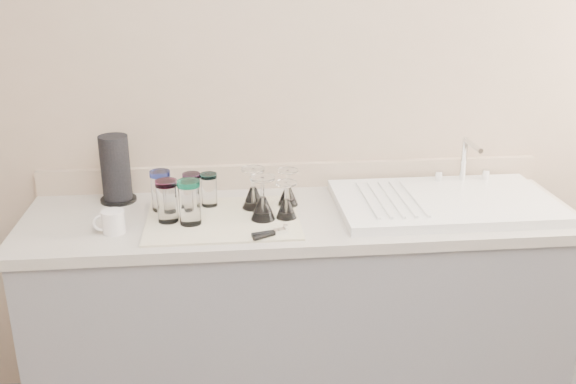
{
  "coord_description": "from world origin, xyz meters",
  "views": [
    {
      "loc": [
        -0.28,
        -1.01,
        1.8
      ],
      "look_at": [
        -0.06,
        1.15,
        1.0
      ],
      "focal_mm": 40.0,
      "sensor_mm": 36.0,
      "label": 1
    }
  ],
  "objects": [
    {
      "name": "sink_unit",
      "position": [
        0.55,
        1.2,
        0.92
      ],
      "size": [
        0.82,
        0.5,
        0.22
      ],
      "color": "white",
      "rests_on": "counter_unit"
    },
    {
      "name": "can_opener",
      "position": [
        -0.13,
        0.98,
        0.92
      ],
      "size": [
        0.13,
        0.08,
        0.02
      ],
      "color": "silver",
      "rests_on": "dish_towel"
    },
    {
      "name": "paper_towel_roll",
      "position": [
        -0.7,
        1.39,
        1.03
      ],
      "size": [
        0.14,
        0.14,
        0.26
      ],
      "color": "black",
      "rests_on": "counter_unit"
    },
    {
      "name": "tumbler_teal",
      "position": [
        -0.52,
        1.26,
        0.98
      ],
      "size": [
        0.08,
        0.08,
        0.15
      ],
      "color": "white",
      "rests_on": "dish_towel"
    },
    {
      "name": "counter_unit",
      "position": [
        0.0,
        1.2,
        0.45
      ],
      "size": [
        2.06,
        0.62,
        0.9
      ],
      "color": "slate",
      "rests_on": "ground"
    },
    {
      "name": "tumbler_magenta",
      "position": [
        -0.49,
        1.14,
        0.99
      ],
      "size": [
        0.08,
        0.08,
        0.15
      ],
      "color": "white",
      "rests_on": "dish_towel"
    },
    {
      "name": "dish_towel",
      "position": [
        -0.29,
        1.15,
        0.9
      ],
      "size": [
        0.55,
        0.42,
        0.01
      ],
      "primitive_type": "cube",
      "color": "silver",
      "rests_on": "counter_unit"
    },
    {
      "name": "tumbler_cyan",
      "position": [
        -0.41,
        1.27,
        0.98
      ],
      "size": [
        0.07,
        0.07,
        0.13
      ],
      "color": "white",
      "rests_on": "dish_towel"
    },
    {
      "name": "tumbler_purple",
      "position": [
        -0.34,
        1.28,
        0.97
      ],
      "size": [
        0.06,
        0.06,
        0.13
      ],
      "color": "white",
      "rests_on": "dish_towel"
    },
    {
      "name": "white_mug",
      "position": [
        -0.67,
        1.08,
        0.94
      ],
      "size": [
        0.12,
        0.09,
        0.08
      ],
      "color": "silver",
      "rests_on": "counter_unit"
    },
    {
      "name": "tumbler_blue",
      "position": [
        -0.41,
        1.11,
        0.99
      ],
      "size": [
        0.08,
        0.08,
        0.16
      ],
      "color": "white",
      "rests_on": "dish_towel"
    },
    {
      "name": "goblet_front_right",
      "position": [
        -0.06,
        1.13,
        0.95
      ],
      "size": [
        0.08,
        0.08,
        0.14
      ],
      "color": "white",
      "rests_on": "dish_towel"
    },
    {
      "name": "room_envelope",
      "position": [
        0.0,
        0.0,
        1.56
      ],
      "size": [
        3.54,
        3.5,
        2.52
      ],
      "color": "#58585E",
      "rests_on": "ground"
    },
    {
      "name": "goblet_back_left",
      "position": [
        -0.18,
        1.24,
        0.96
      ],
      "size": [
        0.09,
        0.09,
        0.16
      ],
      "color": "white",
      "rests_on": "dish_towel"
    },
    {
      "name": "goblet_back_right",
      "position": [
        -0.05,
        1.26,
        0.96
      ],
      "size": [
        0.08,
        0.08,
        0.14
      ],
      "color": "white",
      "rests_on": "dish_towel"
    },
    {
      "name": "goblet_front_left",
      "position": [
        -0.15,
        1.13,
        0.96
      ],
      "size": [
        0.09,
        0.09,
        0.16
      ],
      "color": "white",
      "rests_on": "dish_towel"
    }
  ]
}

